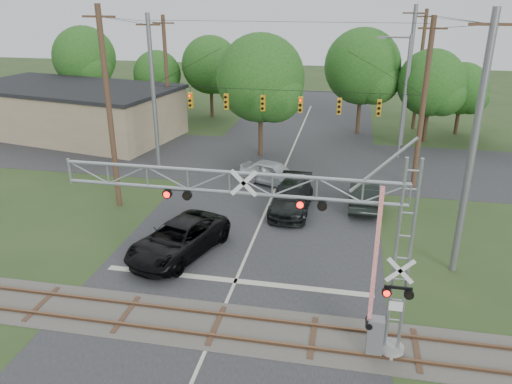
% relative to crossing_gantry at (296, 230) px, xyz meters
% --- Properties ---
extents(ground, '(160.00, 160.00, 0.00)m').
position_rel_crossing_gantry_xyz_m(ground, '(-3.21, -1.64, -4.94)').
color(ground, '#293E1C').
rests_on(ground, ground).
extents(road_main, '(14.00, 90.00, 0.02)m').
position_rel_crossing_gantry_xyz_m(road_main, '(-3.21, 8.36, -4.93)').
color(road_main, '#262628').
rests_on(road_main, ground).
extents(road_cross, '(90.00, 12.00, 0.02)m').
position_rel_crossing_gantry_xyz_m(road_cross, '(-3.21, 22.36, -4.93)').
color(road_cross, '#262628').
rests_on(road_cross, ground).
extents(railroad_track, '(90.00, 3.20, 0.17)m').
position_rel_crossing_gantry_xyz_m(railroad_track, '(-3.21, 0.36, -4.91)').
color(railroad_track, '#48443E').
rests_on(railroad_track, ground).
extents(crossing_gantry, '(13.05, 1.01, 7.87)m').
position_rel_crossing_gantry_xyz_m(crossing_gantry, '(0.00, 0.00, 0.00)').
color(crossing_gantry, gray).
rests_on(crossing_gantry, ground).
extents(traffic_signal_span, '(19.34, 0.36, 11.50)m').
position_rel_crossing_gantry_xyz_m(traffic_signal_span, '(-2.31, 18.36, 0.77)').
color(traffic_signal_span, slate).
rests_on(traffic_signal_span, ground).
extents(pickup_black, '(4.75, 6.92, 1.76)m').
position_rel_crossing_gantry_xyz_m(pickup_black, '(-6.75, 5.91, -4.07)').
color(pickup_black, black).
rests_on(pickup_black, ground).
extents(car_dark, '(2.41, 5.80, 1.67)m').
position_rel_crossing_gantry_xyz_m(car_dark, '(-1.66, 12.70, -4.11)').
color(car_dark, black).
rests_on(car_dark, ground).
extents(sedan_silver, '(5.27, 3.48, 1.67)m').
position_rel_crossing_gantry_xyz_m(sedan_silver, '(-3.56, 17.03, -4.11)').
color(sedan_silver, silver).
rests_on(sedan_silver, ground).
extents(suv_dark, '(1.81, 5.11, 1.68)m').
position_rel_crossing_gantry_xyz_m(suv_dark, '(2.78, 14.26, -4.10)').
color(suv_dark, black).
rests_on(suv_dark, ground).
extents(commercial_building, '(21.44, 13.76, 4.65)m').
position_rel_crossing_gantry_xyz_m(commercial_building, '(-24.48, 26.50, -2.61)').
color(commercial_building, '#8A785C').
rests_on(commercial_building, ground).
extents(streetlight, '(2.62, 0.27, 9.81)m').
position_rel_crossing_gantry_xyz_m(streetlight, '(5.48, 24.99, 0.54)').
color(streetlight, slate).
rests_on(streetlight, ground).
extents(utility_poles, '(24.97, 28.34, 12.33)m').
position_rel_crossing_gantry_xyz_m(utility_poles, '(-1.23, 21.58, 1.05)').
color(utility_poles, '#40291D').
rests_on(utility_poles, ground).
extents(treeline, '(53.72, 21.86, 9.95)m').
position_rel_crossing_gantry_xyz_m(treeline, '(-4.97, 30.58, 0.80)').
color(treeline, '#3D2A1B').
rests_on(treeline, ground).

